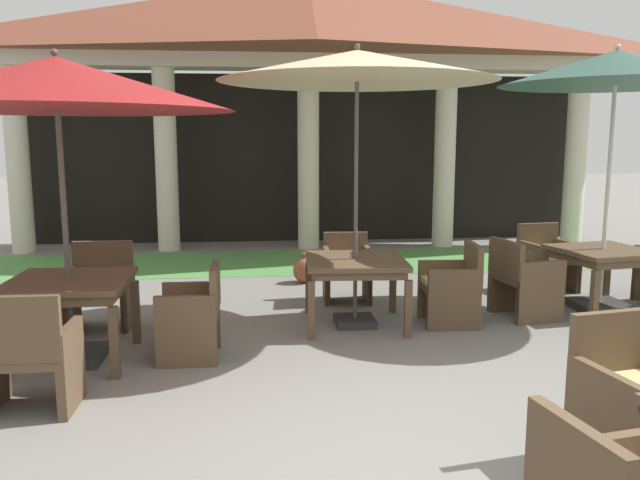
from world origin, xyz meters
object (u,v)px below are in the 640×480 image
at_px(patio_table_far_back, 69,290).
at_px(patio_chair_far_back_east, 193,314).
at_px(patio_chair_far_back_north, 100,288).
at_px(terracotta_urn, 304,270).
at_px(patio_table_mid_right, 603,257).
at_px(patio_umbrella_mid_right, 616,71).
at_px(patio_chair_mid_left_north, 639,399).
at_px(patio_chair_mid_right_west, 523,279).
at_px(patio_umbrella_far_back, 56,86).
at_px(patio_chair_far_back_south, 28,357).
at_px(patio_umbrella_near_foreground, 357,68).
at_px(patio_chair_near_foreground_east, 452,287).
at_px(patio_chair_near_foreground_north, 347,268).
at_px(patio_table_near_foreground, 355,267).
at_px(patio_chair_mid_right_north, 547,259).

bearing_deg(patio_table_far_back, patio_chair_far_back_east, 0.05).
bearing_deg(patio_chair_far_back_north, terracotta_urn, -140.90).
bearing_deg(patio_table_mid_right, patio_umbrella_mid_right, 71.57).
bearing_deg(patio_chair_mid_left_north, patio_umbrella_mid_right, -126.54).
relative_size(patio_chair_mid_right_west, patio_umbrella_far_back, 0.29).
relative_size(patio_chair_far_back_south, terracotta_urn, 2.13).
xyz_separation_m(patio_umbrella_near_foreground, patio_table_mid_right, (2.85, 0.31, -2.00)).
bearing_deg(patio_chair_near_foreground_east, patio_chair_near_foreground_north, 45.18).
relative_size(patio_umbrella_mid_right, patio_chair_far_back_south, 3.27).
height_order(patio_table_mid_right, patio_chair_far_back_south, patio_chair_far_back_south).
bearing_deg(patio_table_near_foreground, patio_chair_far_back_north, 175.64).
bearing_deg(patio_chair_near_foreground_north, patio_umbrella_near_foreground, 90.00).
distance_m(patio_chair_far_back_south, patio_chair_far_back_north, 2.09).
bearing_deg(patio_umbrella_far_back, patio_chair_near_foreground_north, 34.78).
relative_size(patio_chair_mid_right_north, patio_umbrella_far_back, 0.29).
height_order(patio_chair_far_back_east, terracotta_urn, patio_chair_far_back_east).
bearing_deg(patio_chair_near_foreground_east, patio_chair_far_back_east, 109.96).
relative_size(patio_table_mid_right, terracotta_urn, 2.63).
xyz_separation_m(patio_table_mid_right, patio_chair_far_back_north, (-5.47, -0.11, -0.20)).
distance_m(patio_chair_near_foreground_north, patio_chair_near_foreground_east, 1.43).
distance_m(patio_table_mid_right, patio_chair_mid_right_north, 1.04).
height_order(patio_chair_mid_left_north, patio_umbrella_far_back, patio_umbrella_far_back).
distance_m(patio_chair_near_foreground_east, patio_chair_mid_right_north, 2.14).
bearing_deg(patio_table_near_foreground, patio_umbrella_near_foreground, 0.00).
xyz_separation_m(patio_table_near_foreground, patio_chair_near_foreground_east, (1.02, -0.05, -0.22)).
xyz_separation_m(patio_table_mid_right, patio_chair_mid_right_north, (-0.18, 1.00, -0.21)).
height_order(patio_chair_near_foreground_east, patio_umbrella_far_back, patio_umbrella_far_back).
bearing_deg(patio_chair_mid_right_west, terracotta_urn, -140.42).
xyz_separation_m(patio_chair_near_foreground_north, patio_chair_far_back_north, (-2.67, -0.81, 0.01)).
xyz_separation_m(patio_chair_near_foreground_east, patio_chair_far_back_east, (-2.59, -0.79, 0.00)).
bearing_deg(patio_umbrella_near_foreground, patio_table_near_foreground, 180.00).
bearing_deg(patio_chair_mid_left_north, patio_umbrella_far_back, -40.00).
bearing_deg(patio_chair_far_back_south, patio_table_far_back, 90.00).
height_order(patio_chair_near_foreground_east, patio_chair_mid_right_north, patio_chair_near_foreground_east).
xyz_separation_m(patio_umbrella_mid_right, patio_umbrella_far_back, (-5.47, -1.15, -0.29)).
height_order(patio_chair_near_foreground_north, patio_chair_mid_right_west, patio_chair_mid_right_west).
bearing_deg(patio_table_far_back, patio_umbrella_far_back, -135.00).
bearing_deg(patio_chair_mid_left_north, patio_chair_near_foreground_east, -96.47).
height_order(patio_chair_near_foreground_east, patio_chair_mid_left_north, patio_chair_mid_left_north).
bearing_deg(patio_table_near_foreground, patio_chair_mid_right_north, 26.02).
xyz_separation_m(patio_table_near_foreground, terracotta_urn, (-0.38, 2.02, -0.44)).
height_order(patio_chair_mid_left_north, patio_table_mid_right, patio_chair_mid_left_north).
distance_m(patio_chair_near_foreground_north, patio_umbrella_far_back, 3.79).
bearing_deg(patio_chair_far_back_east, patio_chair_near_foreground_east, -73.06).
distance_m(patio_chair_mid_left_north, patio_chair_mid_right_west, 3.21).
xyz_separation_m(patio_umbrella_near_foreground, patio_chair_far_back_south, (-2.62, -1.89, -2.20)).
relative_size(patio_table_near_foreground, patio_chair_near_foreground_north, 1.32).
height_order(patio_table_near_foreground, patio_chair_far_back_south, patio_chair_far_back_south).
distance_m(patio_chair_mid_left_north, patio_umbrella_mid_right, 4.32).
bearing_deg(patio_table_far_back, patio_chair_mid_right_west, 12.26).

